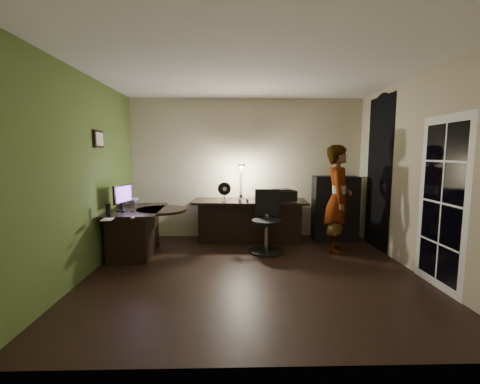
{
  "coord_description": "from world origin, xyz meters",
  "views": [
    {
      "loc": [
        -0.28,
        -4.29,
        1.64
      ],
      "look_at": [
        -0.15,
        1.05,
        1.0
      ],
      "focal_mm": 24.0,
      "sensor_mm": 36.0,
      "label": 1
    }
  ],
  "objects_px": {
    "desk_left": "(137,232)",
    "office_chair": "(266,222)",
    "desk_right": "(250,221)",
    "monitor": "(122,202)",
    "person": "(338,199)",
    "cabinet": "(335,208)"
  },
  "relations": [
    {
      "from": "desk_left",
      "to": "office_chair",
      "type": "relative_size",
      "value": 1.25
    },
    {
      "from": "desk_left",
      "to": "desk_right",
      "type": "bearing_deg",
      "value": 18.57
    },
    {
      "from": "desk_right",
      "to": "office_chair",
      "type": "bearing_deg",
      "value": -67.86
    },
    {
      "from": "desk_left",
      "to": "monitor",
      "type": "distance_m",
      "value": 0.58
    },
    {
      "from": "desk_right",
      "to": "office_chair",
      "type": "height_order",
      "value": "office_chair"
    },
    {
      "from": "desk_right",
      "to": "monitor",
      "type": "height_order",
      "value": "monitor"
    },
    {
      "from": "desk_left",
      "to": "monitor",
      "type": "xyz_separation_m",
      "value": [
        -0.18,
        -0.16,
        0.52
      ]
    },
    {
      "from": "desk_right",
      "to": "person",
      "type": "xyz_separation_m",
      "value": [
        1.43,
        -0.64,
        0.5
      ]
    },
    {
      "from": "cabinet",
      "to": "person",
      "type": "bearing_deg",
      "value": -102.05
    },
    {
      "from": "cabinet",
      "to": "office_chair",
      "type": "bearing_deg",
      "value": -149.3
    },
    {
      "from": "cabinet",
      "to": "office_chair",
      "type": "xyz_separation_m",
      "value": [
        -1.38,
        -0.74,
        -0.09
      ]
    },
    {
      "from": "desk_right",
      "to": "cabinet",
      "type": "xyz_separation_m",
      "value": [
        1.62,
        0.07,
        0.22
      ]
    },
    {
      "from": "desk_left",
      "to": "cabinet",
      "type": "relative_size",
      "value": 1.07
    },
    {
      "from": "person",
      "to": "office_chair",
      "type": "bearing_deg",
      "value": 111.13
    },
    {
      "from": "desk_left",
      "to": "monitor",
      "type": "relative_size",
      "value": 2.91
    },
    {
      "from": "desk_left",
      "to": "desk_right",
      "type": "xyz_separation_m",
      "value": [
        1.88,
        0.72,
        0.02
      ]
    },
    {
      "from": "desk_right",
      "to": "office_chair",
      "type": "distance_m",
      "value": 0.73
    },
    {
      "from": "desk_left",
      "to": "person",
      "type": "height_order",
      "value": "person"
    },
    {
      "from": "desk_left",
      "to": "office_chair",
      "type": "distance_m",
      "value": 2.12
    },
    {
      "from": "cabinet",
      "to": "person",
      "type": "relative_size",
      "value": 0.68
    },
    {
      "from": "person",
      "to": "cabinet",
      "type": "bearing_deg",
      "value": 5.04
    },
    {
      "from": "desk_left",
      "to": "desk_right",
      "type": "relative_size",
      "value": 0.62
    }
  ]
}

